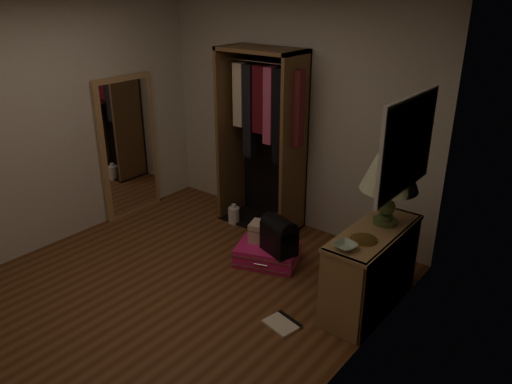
{
  "coord_description": "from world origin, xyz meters",
  "views": [
    {
      "loc": [
        3.08,
        -2.56,
        2.69
      ],
      "look_at": [
        0.3,
        0.95,
        0.8
      ],
      "focal_mm": 35.0,
      "sensor_mm": 36.0,
      "label": 1
    }
  ],
  "objects_px": {
    "pink_suitcase": "(267,254)",
    "train_case": "(265,232)",
    "console_bookshelf": "(373,265)",
    "floor_mirror": "(129,147)",
    "white_jug": "(234,215)",
    "black_bag": "(279,234)",
    "open_wardrobe": "(266,125)",
    "table_lamp": "(390,174)"
  },
  "relations": [
    {
      "from": "pink_suitcase",
      "to": "train_case",
      "type": "height_order",
      "value": "train_case"
    },
    {
      "from": "console_bookshelf",
      "to": "floor_mirror",
      "type": "xyz_separation_m",
      "value": [
        -3.24,
        -0.04,
        0.46
      ]
    },
    {
      "from": "pink_suitcase",
      "to": "white_jug",
      "type": "relative_size",
      "value": 3.12
    },
    {
      "from": "pink_suitcase",
      "to": "black_bag",
      "type": "distance_m",
      "value": 0.33
    },
    {
      "from": "open_wardrobe",
      "to": "table_lamp",
      "type": "height_order",
      "value": "open_wardrobe"
    },
    {
      "from": "console_bookshelf",
      "to": "train_case",
      "type": "xyz_separation_m",
      "value": [
        -1.23,
        0.05,
        -0.09
      ]
    },
    {
      "from": "open_wardrobe",
      "to": "table_lamp",
      "type": "distance_m",
      "value": 1.84
    },
    {
      "from": "floor_mirror",
      "to": "table_lamp",
      "type": "height_order",
      "value": "floor_mirror"
    },
    {
      "from": "console_bookshelf",
      "to": "floor_mirror",
      "type": "height_order",
      "value": "floor_mirror"
    },
    {
      "from": "floor_mirror",
      "to": "pink_suitcase",
      "type": "distance_m",
      "value": 2.21
    },
    {
      "from": "floor_mirror",
      "to": "train_case",
      "type": "height_order",
      "value": "floor_mirror"
    },
    {
      "from": "train_case",
      "to": "white_jug",
      "type": "bearing_deg",
      "value": 133.66
    },
    {
      "from": "console_bookshelf",
      "to": "black_bag",
      "type": "xyz_separation_m",
      "value": [
        -0.99,
        -0.03,
        -0.0
      ]
    },
    {
      "from": "floor_mirror",
      "to": "train_case",
      "type": "bearing_deg",
      "value": 2.69
    },
    {
      "from": "console_bookshelf",
      "to": "table_lamp",
      "type": "distance_m",
      "value": 0.83
    },
    {
      "from": "table_lamp",
      "to": "white_jug",
      "type": "distance_m",
      "value": 2.34
    },
    {
      "from": "open_wardrobe",
      "to": "train_case",
      "type": "xyz_separation_m",
      "value": [
        0.51,
        -0.68,
        -0.92
      ]
    },
    {
      "from": "console_bookshelf",
      "to": "open_wardrobe",
      "type": "xyz_separation_m",
      "value": [
        -1.74,
        0.73,
        0.82
      ]
    },
    {
      "from": "black_bag",
      "to": "white_jug",
      "type": "distance_m",
      "value": 1.19
    },
    {
      "from": "black_bag",
      "to": "table_lamp",
      "type": "xyz_separation_m",
      "value": [
        1.0,
        0.18,
        0.81
      ]
    },
    {
      "from": "white_jug",
      "to": "console_bookshelf",
      "type": "bearing_deg",
      "value": -13.44
    },
    {
      "from": "open_wardrobe",
      "to": "black_bag",
      "type": "xyz_separation_m",
      "value": [
        0.75,
        -0.76,
        -0.83
      ]
    },
    {
      "from": "open_wardrobe",
      "to": "table_lamp",
      "type": "relative_size",
      "value": 3.31
    },
    {
      "from": "floor_mirror",
      "to": "pink_suitcase",
      "type": "height_order",
      "value": "floor_mirror"
    },
    {
      "from": "black_bag",
      "to": "white_jug",
      "type": "xyz_separation_m",
      "value": [
        -1.04,
        0.51,
        -0.29
      ]
    },
    {
      "from": "open_wardrobe",
      "to": "table_lamp",
      "type": "xyz_separation_m",
      "value": [
        1.74,
        -0.58,
        -0.01
      ]
    },
    {
      "from": "console_bookshelf",
      "to": "table_lamp",
      "type": "xyz_separation_m",
      "value": [
        0.01,
        0.15,
        0.81
      ]
    },
    {
      "from": "white_jug",
      "to": "pink_suitcase",
      "type": "bearing_deg",
      "value": -29.27
    },
    {
      "from": "open_wardrobe",
      "to": "pink_suitcase",
      "type": "relative_size",
      "value": 2.74
    },
    {
      "from": "train_case",
      "to": "black_bag",
      "type": "height_order",
      "value": "black_bag"
    },
    {
      "from": "console_bookshelf",
      "to": "black_bag",
      "type": "relative_size",
      "value": 2.77
    },
    {
      "from": "floor_mirror",
      "to": "table_lamp",
      "type": "bearing_deg",
      "value": 3.43
    },
    {
      "from": "pink_suitcase",
      "to": "open_wardrobe",
      "type": "bearing_deg",
      "value": 108.47
    },
    {
      "from": "open_wardrobe",
      "to": "white_jug",
      "type": "height_order",
      "value": "open_wardrobe"
    },
    {
      "from": "open_wardrobe",
      "to": "pink_suitcase",
      "type": "bearing_deg",
      "value": -51.47
    },
    {
      "from": "floor_mirror",
      "to": "black_bag",
      "type": "relative_size",
      "value": 4.2
    },
    {
      "from": "console_bookshelf",
      "to": "floor_mirror",
      "type": "relative_size",
      "value": 0.66
    },
    {
      "from": "floor_mirror",
      "to": "pink_suitcase",
      "type": "relative_size",
      "value": 2.27
    },
    {
      "from": "open_wardrobe",
      "to": "train_case",
      "type": "relative_size",
      "value": 5.73
    },
    {
      "from": "console_bookshelf",
      "to": "floor_mirror",
      "type": "bearing_deg",
      "value": -179.25
    },
    {
      "from": "black_bag",
      "to": "train_case",
      "type": "bearing_deg",
      "value": 179.3
    },
    {
      "from": "pink_suitcase",
      "to": "table_lamp",
      "type": "relative_size",
      "value": 1.21
    }
  ]
}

